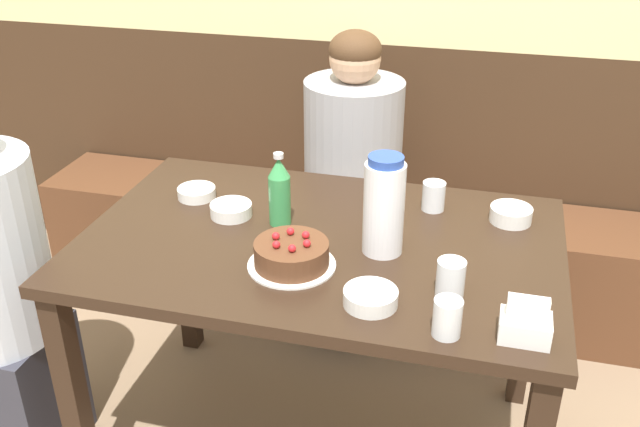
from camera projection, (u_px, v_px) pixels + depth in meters
The scene contains 14 objects.
bench_seat at pixel (372, 253), 2.90m from camera, with size 2.75×0.38×0.45m.
dining_table at pixel (320, 269), 1.99m from camera, with size 1.30×0.84×0.75m.
birthday_cake at pixel (292, 255), 1.80m from camera, with size 0.23×0.23×0.09m.
water_pitcher at pixel (384, 206), 1.83m from camera, with size 0.11×0.11×0.27m.
soju_bottle at pixel (279, 191), 1.98m from camera, with size 0.06×0.06×0.21m.
napkin_holder at pixel (525, 324), 1.53m from camera, with size 0.11×0.08×0.11m.
bowl_soup_white at pixel (511, 214), 2.03m from camera, with size 0.12×0.12×0.04m.
bowl_rice_small at pixel (371, 298), 1.66m from camera, with size 0.13×0.13×0.04m.
bowl_side_dish at pixel (231, 210), 2.06m from camera, with size 0.12×0.12×0.04m.
bowl_sauce_shallow at pixel (197, 193), 2.17m from camera, with size 0.12×0.12×0.03m.
glass_water_tall at pixel (451, 279), 1.68m from camera, with size 0.07×0.07×0.09m.
glass_tumbler_short at pixel (447, 318), 1.54m from camera, with size 0.06×0.06×0.09m.
glass_shot_small at pixel (434, 196), 2.08m from camera, with size 0.07×0.07×0.09m.
person_teal_shirt at pixel (352, 193), 2.63m from camera, with size 0.35×0.35×1.16m.
Camera 1 is at (0.43, -1.64, 1.70)m, focal length 40.00 mm.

